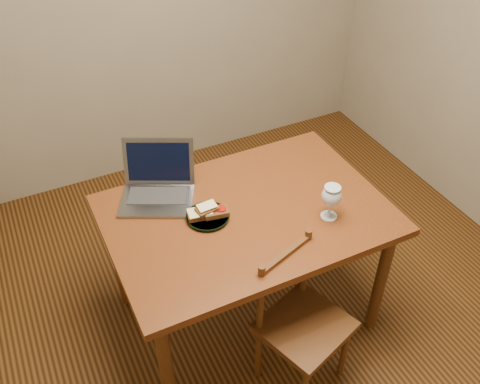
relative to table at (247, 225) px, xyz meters
name	(u,v)px	position (x,y,z in m)	size (l,w,h in m)	color
floor	(263,311)	(0.09, -0.04, -0.66)	(3.20, 3.20, 0.02)	black
table	(247,225)	(0.00, 0.00, 0.00)	(1.30, 0.90, 0.74)	#431D0B
chair	(302,317)	(0.06, -0.44, -0.22)	(0.47, 0.46, 0.40)	#45220E
plate	(208,217)	(-0.18, 0.04, 0.09)	(0.20, 0.20, 0.02)	black
sandwich_cheese	(200,213)	(-0.22, 0.05, 0.12)	(0.11, 0.07, 0.04)	#381E0C
sandwich_tomato	(216,211)	(-0.14, 0.03, 0.12)	(0.11, 0.07, 0.04)	#381E0C
sandwich_top	(207,208)	(-0.18, 0.05, 0.14)	(0.10, 0.06, 0.03)	#381E0C
milk_glass	(331,202)	(0.33, -0.20, 0.17)	(0.09, 0.09, 0.18)	white
laptop	(158,182)	(-0.32, 0.32, 0.15)	(0.44, 0.43, 0.25)	slate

